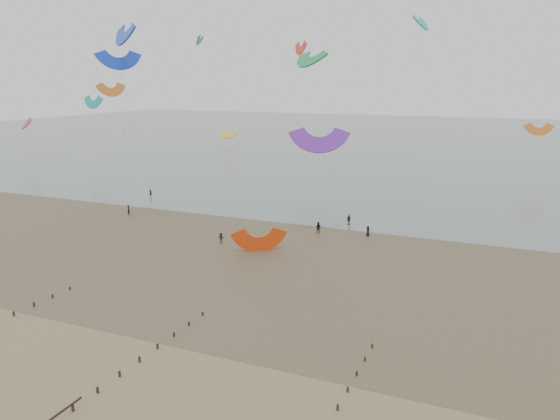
# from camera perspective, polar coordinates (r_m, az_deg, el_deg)

# --- Properties ---
(ground) EXTENTS (500.00, 500.00, 0.00)m
(ground) POSITION_cam_1_polar(r_m,az_deg,el_deg) (52.18, -19.08, -14.67)
(ground) COLOR brown
(ground) RESTS_ON ground
(sea_and_shore) EXTENTS (500.00, 665.00, 0.03)m
(sea_and_shore) POSITION_cam_1_polar(r_m,az_deg,el_deg) (80.47, -4.75, -3.91)
(sea_and_shore) COLOR #475654
(sea_and_shore) RESTS_ON ground
(kitesurfer_lead) EXTENTS (0.80, 0.76, 1.85)m
(kitesurfer_lead) POSITION_cam_1_polar(r_m,az_deg,el_deg) (102.90, -15.53, 0.01)
(kitesurfer_lead) COLOR black
(kitesurfer_lead) RESTS_ON ground
(kitesurfers) EXTENTS (91.79, 24.37, 1.87)m
(kitesurfers) POSITION_cam_1_polar(r_m,az_deg,el_deg) (87.70, 8.47, -1.99)
(kitesurfers) COLOR black
(kitesurfers) RESTS_ON ground
(grounded_kite) EXTENTS (8.48, 8.08, 3.69)m
(grounded_kite) POSITION_cam_1_polar(r_m,az_deg,el_deg) (78.65, -2.19, -4.29)
(grounded_kite) COLOR red
(grounded_kite) RESTS_ON ground
(kites_airborne) EXTENTS (263.00, 116.41, 36.67)m
(kites_airborne) POSITION_cam_1_polar(r_m,az_deg,el_deg) (138.16, 0.93, 11.72)
(kites_airborne) COLOR orange
(kites_airborne) RESTS_ON ground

